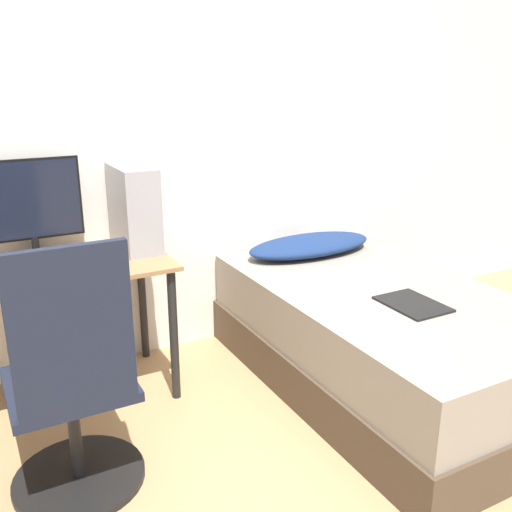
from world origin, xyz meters
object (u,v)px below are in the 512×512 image
object	(u,v)px
bed	(380,338)
monitor	(30,204)
office_chair	(74,402)
keyboard	(42,274)
pc_tower	(134,208)

from	to	relation	value
bed	monitor	bearing A→B (deg)	151.45
office_chair	monitor	bearing A→B (deg)	87.83
bed	keyboard	world-z (taller)	keyboard
monitor	keyboard	distance (m)	0.42
bed	keyboard	distance (m)	1.73
office_chair	monitor	size ratio (longest dim) A/B	2.16
keyboard	pc_tower	distance (m)	0.59
monitor	pc_tower	xyz separation A→B (m)	(0.49, -0.11, -0.05)
bed	monitor	world-z (taller)	monitor
monitor	bed	bearing A→B (deg)	-28.55
office_chair	pc_tower	bearing A→B (deg)	57.96
bed	pc_tower	size ratio (longest dim) A/B	4.33
bed	monitor	distance (m)	1.92
keyboard	monitor	bearing A→B (deg)	86.16
office_chair	monitor	distance (m)	1.11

